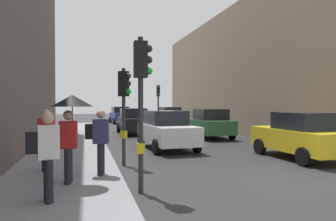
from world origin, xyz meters
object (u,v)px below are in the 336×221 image
Objects in this scene: car_blue_van at (121,115)px; pedestrian_in_red_jacket at (46,137)px; car_green_estate at (209,124)px; pedestrian_with_umbrella at (71,114)px; pedestrian_with_black_backpack at (46,151)px; traffic_light_far_median at (158,98)px; car_white_compact at (167,130)px; car_silver_hatchback at (169,116)px; car_yellow_taxi at (301,136)px; traffic_light_near_right at (124,99)px; pedestrian_with_grey_backpack at (99,138)px; car_dark_suv at (134,121)px; traffic_light_near_left at (142,86)px.

car_blue_van is 25.10m from pedestrian_in_red_jacket.
car_green_estate is at bearing 45.54° from pedestrian_in_red_jacket.
pedestrian_with_umbrella reaches higher than pedestrian_with_black_backpack.
car_white_compact is at bearing -100.68° from traffic_light_far_median.
car_yellow_taxi is at bearing -89.46° from car_silver_hatchback.
pedestrian_in_red_jacket reaches higher than car_yellow_taxi.
traffic_light_near_right is 1.85× the size of pedestrian_with_black_backpack.
car_white_compact is 2.43× the size of pedestrian_with_grey_backpack.
traffic_light_far_median is 20.10m from pedestrian_with_black_backpack.
traffic_light_near_right is 4.78m from pedestrian_with_black_backpack.
car_silver_hatchback is at bearing -48.84° from car_blue_van.
pedestrian_in_red_jacket reaches higher than car_silver_hatchback.
traffic_light_near_right is at bearing -99.86° from car_dark_suv.
pedestrian_with_umbrella is at bearing -104.26° from car_dark_suv.
traffic_light_near_left is 2.05× the size of pedestrian_with_grey_backpack.
pedestrian_with_grey_backpack is (-3.25, -25.58, 0.29)m from car_blue_van.
car_blue_van is at bearing 103.54° from traffic_light_far_median.
traffic_light_near_left is at bearing 20.54° from pedestrian_with_black_backpack.
pedestrian_with_black_backpack and pedestrian_with_grey_backpack have the same top height.
car_white_compact is 5.73m from car_yellow_taxi.
car_green_estate is 11.39m from car_silver_hatchback.
pedestrian_with_black_backpack is 3.20m from pedestrian_in_red_jacket.
pedestrian_with_black_backpack is at bearing -116.34° from pedestrian_with_grey_backpack.
car_silver_hatchback is 1.00× the size of car_white_compact.
traffic_light_near_left reaches higher than car_yellow_taxi.
traffic_light_far_median is at bearing 73.16° from traffic_light_near_right.
pedestrian_with_umbrella is at bearing -126.64° from car_green_estate.
car_silver_hatchback is at bearing 71.15° from traffic_light_near_right.
car_dark_suv and car_yellow_taxi have the same top height.
car_white_compact is at bearing 56.21° from traffic_light_near_right.
car_silver_hatchback and car_white_compact have the same top height.
car_blue_van is (2.34, 27.07, -1.63)m from traffic_light_near_left.
car_blue_van is 28.17m from pedestrian_with_black_backpack.
traffic_light_far_median is at bearing 71.11° from pedestrian_with_black_backpack.
car_silver_hatchback is 22.13m from pedestrian_with_grey_backpack.
car_yellow_taxi is at bearing 4.61° from pedestrian_in_red_jacket.
pedestrian_with_black_backpack reaches higher than car_green_estate.
traffic_light_far_median is 9.24m from car_blue_van.
car_blue_van is 20.12m from car_white_compact.
traffic_light_near_left reaches higher than car_dark_suv.
car_dark_suv is 13.06m from pedestrian_in_red_jacket.
car_green_estate is (6.03, 10.98, -1.63)m from traffic_light_near_left.
traffic_light_near_right is at bearing 177.51° from car_yellow_taxi.
pedestrian_with_grey_backpack is at bearing -167.63° from car_yellow_taxi.
car_silver_hatchback is 15.96m from car_white_compact.
traffic_light_far_median is 0.86× the size of car_dark_suv.
traffic_light_near_left is 0.84× the size of car_white_compact.
pedestrian_with_umbrella reaches higher than car_yellow_taxi.
car_green_estate is 0.98× the size of car_silver_hatchback.
pedestrian_with_umbrella is at bearing -109.14° from traffic_light_far_median.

